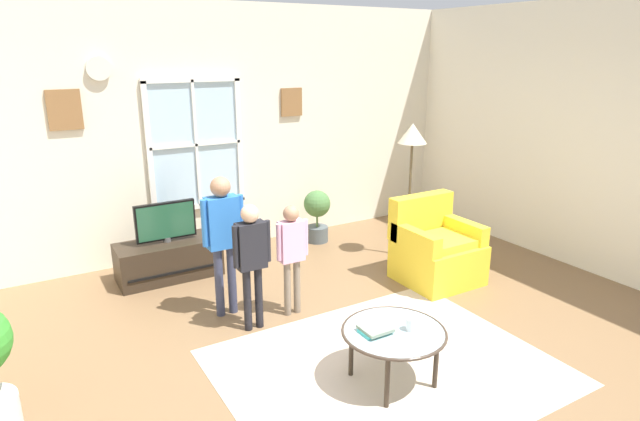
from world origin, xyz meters
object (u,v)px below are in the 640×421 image
(cup, at_px, (411,324))
(remote_near_books, at_px, (378,329))
(television, at_px, (166,221))
(person_blue_shirt, at_px, (223,230))
(coffee_table, at_px, (394,334))
(armchair, at_px, (435,250))
(person_black_shirt, at_px, (251,253))
(person_pink_shirt, at_px, (292,247))
(floor_lamp, at_px, (412,147))
(potted_plant_by_window, at_px, (317,212))
(tv_stand, at_px, (169,259))
(book_stack, at_px, (375,329))

(cup, bearing_deg, remote_near_books, 151.34)
(television, height_order, remote_near_books, television)
(person_blue_shirt, bearing_deg, coffee_table, -67.89)
(remote_near_books, xyz_separation_m, person_blue_shirt, (-0.56, 1.56, 0.39))
(armchair, distance_m, remote_near_books, 1.99)
(armchair, bearing_deg, person_black_shirt, 179.50)
(armchair, xyz_separation_m, person_pink_shirt, (-1.65, 0.09, 0.32))
(cup, distance_m, floor_lamp, 2.67)
(potted_plant_by_window, bearing_deg, coffee_table, -109.98)
(cup, bearing_deg, person_blue_shirt, 114.65)
(cup, bearing_deg, tv_stand, 109.73)
(person_black_shirt, xyz_separation_m, person_blue_shirt, (-0.10, 0.38, 0.11))
(person_black_shirt, bearing_deg, floor_lamp, 16.46)
(television, bearing_deg, remote_near_books, -73.48)
(armchair, bearing_deg, floor_lamp, 74.02)
(television, xyz_separation_m, coffee_table, (0.88, -2.71, -0.24))
(armchair, xyz_separation_m, person_black_shirt, (-2.06, 0.02, 0.38))
(cup, height_order, person_black_shirt, person_black_shirt)
(person_pink_shirt, bearing_deg, coffee_table, -84.21)
(remote_near_books, relative_size, person_blue_shirt, 0.11)
(person_pink_shirt, height_order, potted_plant_by_window, person_pink_shirt)
(coffee_table, height_order, cup, cup)
(potted_plant_by_window, bearing_deg, book_stack, -112.57)
(potted_plant_by_window, bearing_deg, person_pink_shirt, -127.04)
(tv_stand, distance_m, book_stack, 2.77)
(tv_stand, xyz_separation_m, person_blue_shirt, (0.22, -1.09, 0.61))
(armchair, distance_m, book_stack, 2.02)
(armchair, distance_m, potted_plant_by_window, 1.72)
(cup, xyz_separation_m, remote_near_books, (-0.21, 0.11, -0.04))
(person_black_shirt, bearing_deg, cup, -62.91)
(potted_plant_by_window, relative_size, floor_lamp, 0.43)
(potted_plant_by_window, xyz_separation_m, floor_lamp, (0.67, -0.96, 0.92))
(television, distance_m, potted_plant_by_window, 1.95)
(tv_stand, bearing_deg, book_stack, -74.21)
(person_black_shirt, xyz_separation_m, floor_lamp, (2.26, 0.67, 0.59))
(remote_near_books, height_order, floor_lamp, floor_lamp)
(coffee_table, relative_size, person_blue_shirt, 0.59)
(remote_near_books, xyz_separation_m, person_pink_shirt, (-0.04, 1.25, 0.22))
(coffee_table, relative_size, person_pink_shirt, 0.73)
(cup, xyz_separation_m, person_blue_shirt, (-0.77, 1.67, 0.35))
(remote_near_books, bearing_deg, tv_stand, 106.50)
(armchair, relative_size, person_black_shirt, 0.77)
(armchair, height_order, coffee_table, armchair)
(armchair, relative_size, floor_lamp, 0.56)
(tv_stand, relative_size, floor_lamp, 0.68)
(television, height_order, person_black_shirt, person_black_shirt)
(person_pink_shirt, bearing_deg, person_black_shirt, -170.23)
(tv_stand, relative_size, book_stack, 4.89)
(television, relative_size, floor_lamp, 0.40)
(floor_lamp, bearing_deg, person_pink_shirt, -162.07)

